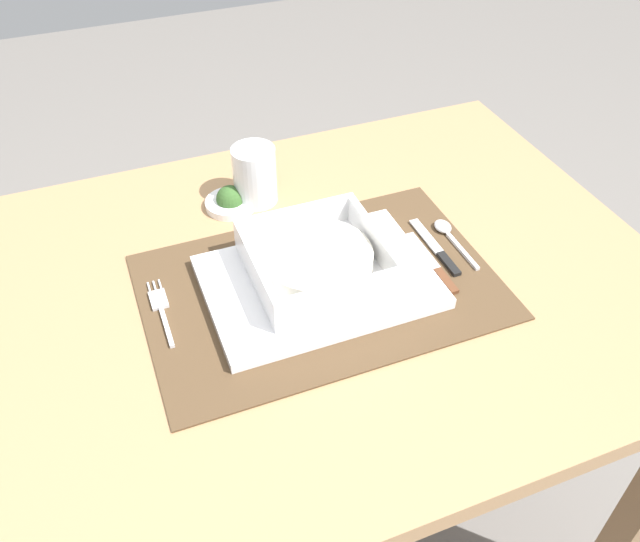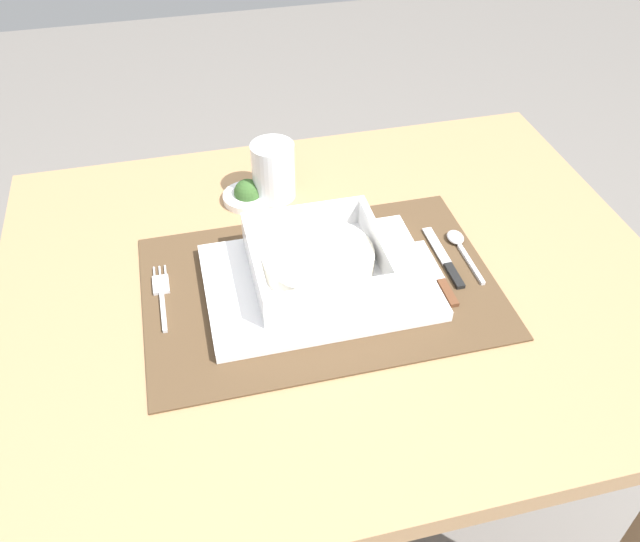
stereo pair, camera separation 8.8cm
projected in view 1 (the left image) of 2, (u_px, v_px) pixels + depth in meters
ground_plane at (329, 523)px, 1.41m from camera, size 6.00×6.00×0.00m
dining_table at (332, 326)px, 0.99m from camera, size 0.94×0.75×0.73m
placemat at (320, 286)px, 0.90m from camera, size 0.48×0.32×0.00m
serving_plate at (318, 282)px, 0.90m from camera, size 0.31×0.21×0.02m
porridge_bowl at (317, 261)px, 0.89m from camera, size 0.18×0.18×0.05m
fork at (161, 307)px, 0.87m from camera, size 0.02×0.13×0.00m
spoon at (447, 232)px, 0.98m from camera, size 0.02×0.12×0.01m
butter_knife at (437, 250)px, 0.95m from camera, size 0.01×0.13×0.01m
bread_knife at (434, 266)px, 0.93m from camera, size 0.01×0.14×0.01m
drinking_glass at (255, 178)px, 1.03m from camera, size 0.07×0.07×0.09m
condiment_saucer at (230, 201)px, 1.04m from camera, size 0.08×0.08×0.04m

